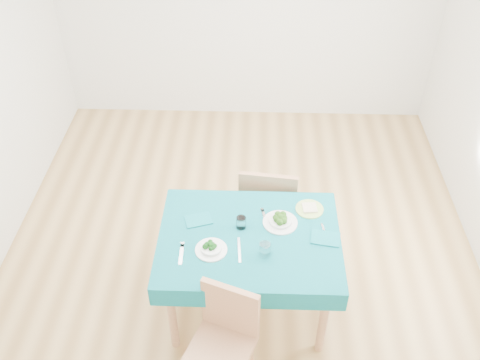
{
  "coord_description": "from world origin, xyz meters",
  "views": [
    {
      "loc": [
        0.11,
        -3.06,
        3.43
      ],
      "look_at": [
        0.0,
        0.0,
        0.85
      ],
      "focal_mm": 40.0,
      "sensor_mm": 36.0,
      "label": 1
    }
  ],
  "objects_px": {
    "chair_near": "(220,346)",
    "bowl_near": "(211,247)",
    "table": "(249,273)",
    "side_plate": "(309,209)",
    "chair_far": "(270,185)",
    "bowl_far": "(280,219)"
  },
  "relations": [
    {
      "from": "chair_far",
      "to": "side_plate",
      "type": "distance_m",
      "value": 0.58
    },
    {
      "from": "chair_far",
      "to": "bowl_near",
      "type": "bearing_deg",
      "value": 72.14
    },
    {
      "from": "bowl_far",
      "to": "chair_near",
      "type": "bearing_deg",
      "value": -114.99
    },
    {
      "from": "chair_near",
      "to": "bowl_far",
      "type": "bearing_deg",
      "value": 85.37
    },
    {
      "from": "bowl_far",
      "to": "side_plate",
      "type": "bearing_deg",
      "value": 34.28
    },
    {
      "from": "table",
      "to": "side_plate",
      "type": "xyz_separation_m",
      "value": [
        0.43,
        0.29,
        0.38
      ]
    },
    {
      "from": "table",
      "to": "bowl_far",
      "type": "xyz_separation_m",
      "value": [
        0.22,
        0.14,
        0.42
      ]
    },
    {
      "from": "bowl_near",
      "to": "chair_far",
      "type": "bearing_deg",
      "value": 65.55
    },
    {
      "from": "chair_near",
      "to": "chair_far",
      "type": "xyz_separation_m",
      "value": [
        0.32,
        1.45,
        0.09
      ]
    },
    {
      "from": "table",
      "to": "bowl_near",
      "type": "bearing_deg",
      "value": -152.15
    },
    {
      "from": "bowl_far",
      "to": "side_plate",
      "type": "distance_m",
      "value": 0.26
    },
    {
      "from": "chair_near",
      "to": "bowl_near",
      "type": "height_order",
      "value": "chair_near"
    },
    {
      "from": "chair_far",
      "to": "side_plate",
      "type": "height_order",
      "value": "chair_far"
    },
    {
      "from": "chair_far",
      "to": "bowl_far",
      "type": "bearing_deg",
      "value": 101.94
    },
    {
      "from": "side_plate",
      "to": "chair_near",
      "type": "bearing_deg",
      "value": -121.76
    },
    {
      "from": "table",
      "to": "chair_near",
      "type": "bearing_deg",
      "value": -103.83
    },
    {
      "from": "chair_near",
      "to": "side_plate",
      "type": "distance_m",
      "value": 1.17
    },
    {
      "from": "bowl_far",
      "to": "side_plate",
      "type": "xyz_separation_m",
      "value": [
        0.22,
        0.15,
        -0.03
      ]
    },
    {
      "from": "chair_far",
      "to": "side_plate",
      "type": "relative_size",
      "value": 5.59
    },
    {
      "from": "table",
      "to": "side_plate",
      "type": "bearing_deg",
      "value": 33.81
    },
    {
      "from": "table",
      "to": "bowl_near",
      "type": "relative_size",
      "value": 5.75
    },
    {
      "from": "table",
      "to": "bowl_near",
      "type": "height_order",
      "value": "bowl_near"
    }
  ]
}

